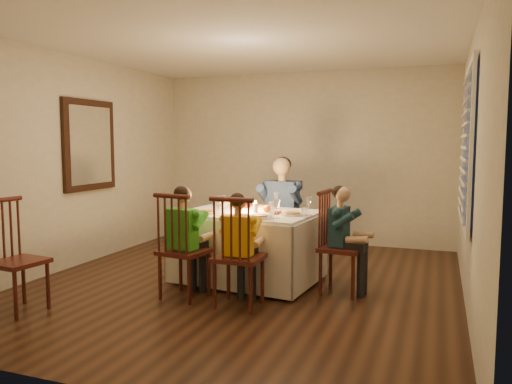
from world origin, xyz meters
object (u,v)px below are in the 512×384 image
(chair_adult, at_px, (281,264))
(chair_near_left, at_px, (185,297))
(child_yellow, at_px, (239,306))
(adult, at_px, (281,264))
(child_green, at_px, (185,297))
(dining_table, at_px, (248,232))
(chair_extra, at_px, (21,311))
(chair_near_right, at_px, (239,306))
(serving_bowl, at_px, (223,204))
(chair_end, at_px, (341,293))
(child_teal, at_px, (341,293))

(chair_adult, bearing_deg, chair_near_left, -103.20)
(chair_adult, bearing_deg, child_yellow, -82.31)
(adult, bearing_deg, child_green, -103.20)
(dining_table, height_order, chair_extra, dining_table)
(chair_near_left, xyz_separation_m, child_green, (-0.00, 0.00, 0.00))
(adult, height_order, child_green, adult)
(chair_near_right, distance_m, chair_extra, 2.00)
(chair_adult, xyz_separation_m, chair_near_right, (0.11, -1.67, 0.00))
(chair_near_right, bearing_deg, chair_adult, -87.05)
(chair_adult, distance_m, serving_bowl, 1.10)
(serving_bowl, bearing_deg, chair_near_right, -59.79)
(child_yellow, bearing_deg, chair_adult, -87.05)
(chair_adult, distance_m, chair_extra, 3.03)
(child_green, bearing_deg, dining_table, -107.04)
(chair_end, bearing_deg, chair_extra, 125.69)
(chair_near_right, bearing_deg, child_green, -6.61)
(chair_near_right, bearing_deg, child_yellow, 180.00)
(chair_adult, height_order, chair_near_right, same)
(dining_table, height_order, adult, dining_table)
(chair_end, height_order, child_teal, child_teal)
(dining_table, relative_size, child_yellow, 1.47)
(chair_near_left, relative_size, serving_bowl, 5.27)
(chair_extra, relative_size, serving_bowl, 5.18)
(chair_extra, height_order, adult, adult)
(chair_near_right, distance_m, child_yellow, 0.00)
(chair_near_left, relative_size, adult, 0.78)
(chair_adult, relative_size, child_yellow, 0.98)
(chair_near_right, xyz_separation_m, chair_extra, (-1.82, -0.82, 0.00))
(chair_adult, relative_size, chair_near_left, 1.00)
(dining_table, distance_m, child_teal, 1.19)
(chair_near_right, height_order, chair_extra, chair_near_right)
(chair_adult, xyz_separation_m, serving_bowl, (-0.60, -0.45, 0.80))
(chair_near_right, distance_m, chair_end, 1.11)
(chair_adult, bearing_deg, chair_near_right, -82.31)
(dining_table, distance_m, adult, 1.00)
(chair_adult, relative_size, child_green, 0.95)
(serving_bowl, bearing_deg, child_green, -84.88)
(chair_near_left, xyz_separation_m, chair_near_right, (0.61, -0.06, 0.00))
(chair_near_left, distance_m, adult, 1.69)
(chair_near_left, distance_m, chair_near_right, 0.61)
(dining_table, bearing_deg, serving_bowl, 147.77)
(dining_table, xyz_separation_m, chair_near_left, (-0.37, -0.79, -0.55))
(chair_extra, distance_m, adult, 3.03)
(chair_adult, relative_size, chair_end, 1.00)
(dining_table, bearing_deg, chair_adult, 87.28)
(chair_extra, relative_size, child_teal, 0.94)
(dining_table, relative_size, child_green, 1.42)
(chair_near_right, height_order, child_green, child_green)
(chair_near_left, height_order, serving_bowl, serving_bowl)
(dining_table, bearing_deg, chair_near_right, -68.95)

